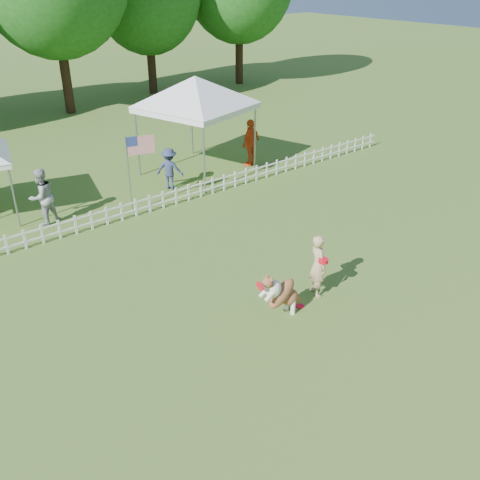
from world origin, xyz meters
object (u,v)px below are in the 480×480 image
(frisbee_on_turf, at_px, (300,306))
(dog, at_px, (282,293))
(spectator_b, at_px, (170,169))
(spectator_c, at_px, (251,143))
(flag_pole, at_px, (129,175))
(canopy_tent_right, at_px, (197,127))
(handler, at_px, (318,265))
(spectator_a, at_px, (42,197))

(frisbee_on_turf, bearing_deg, dog, -179.97)
(spectator_b, bearing_deg, spectator_c, -131.36)
(frisbee_on_turf, height_order, flag_pole, flag_pole)
(flag_pole, bearing_deg, canopy_tent_right, 37.98)
(frisbee_on_turf, bearing_deg, canopy_tent_right, 69.60)
(handler, xyz_separation_m, spectator_b, (0.91, 8.06, -0.06))
(dog, distance_m, frisbee_on_turf, 0.84)
(spectator_c, bearing_deg, frisbee_on_turf, 39.52)
(flag_pole, distance_m, spectator_b, 2.33)
(dog, relative_size, spectator_c, 0.66)
(frisbee_on_turf, relative_size, canopy_tent_right, 0.06)
(dog, bearing_deg, canopy_tent_right, 66.56)
(dog, bearing_deg, flag_pole, 89.14)
(dog, relative_size, canopy_tent_right, 0.34)
(handler, xyz_separation_m, spectator_c, (4.73, 8.19, 0.13))
(dog, xyz_separation_m, flag_pole, (0.13, 7.25, 0.65))
(handler, xyz_separation_m, flag_pole, (-1.14, 7.10, 0.47))
(handler, relative_size, frisbee_on_turf, 7.47)
(flag_pole, distance_m, spectator_c, 5.99)
(handler, height_order, spectator_b, handler)
(canopy_tent_right, relative_size, spectator_b, 2.39)
(spectator_c, bearing_deg, handler, 42.50)
(handler, relative_size, dog, 1.31)
(canopy_tent_right, bearing_deg, dog, -130.06)
(spectator_a, xyz_separation_m, spectator_c, (8.37, 0.17, 0.04))
(dog, xyz_separation_m, spectator_b, (2.19, 8.21, 0.13))
(flag_pole, distance_m, spectator_a, 2.68)
(dog, relative_size, frisbee_on_turf, 5.71)
(handler, bearing_deg, dog, 116.88)
(spectator_a, height_order, spectator_c, spectator_c)
(spectator_a, relative_size, spectator_c, 0.95)
(handler, bearing_deg, canopy_tent_right, 3.24)
(frisbee_on_turf, relative_size, spectator_b, 0.14)
(spectator_a, bearing_deg, handler, 95.83)
(flag_pole, bearing_deg, spectator_b, 38.12)
(dog, xyz_separation_m, canopy_tent_right, (3.95, 9.03, 1.15))
(flag_pole, relative_size, spectator_b, 1.71)
(spectator_a, height_order, spectator_b, spectator_a)
(dog, bearing_deg, spectator_c, 54.41)
(canopy_tent_right, relative_size, spectator_a, 2.00)
(spectator_c, bearing_deg, flag_pole, -6.96)
(canopy_tent_right, height_order, flag_pole, canopy_tent_right)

